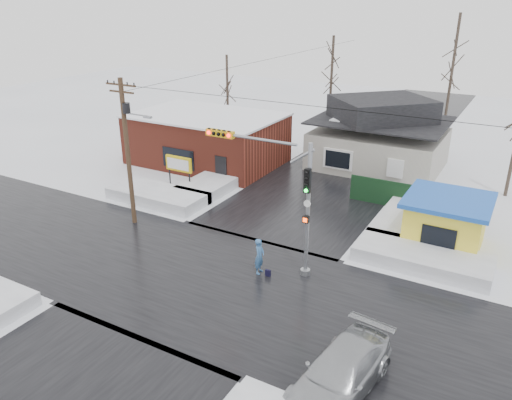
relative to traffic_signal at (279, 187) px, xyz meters
The scene contains 20 objects.
ground 5.94m from the traffic_signal, 129.36° to the right, with size 120.00×120.00×0.00m, color white.
road_ns 5.94m from the traffic_signal, 129.36° to the right, with size 10.00×120.00×0.02m, color black.
road_ew 5.94m from the traffic_signal, 129.36° to the right, with size 120.00×10.00×0.02m, color black.
snowbank_nw 12.81m from the traffic_signal, 160.57° to the left, with size 7.00×3.00×0.80m, color white.
snowbank_ne 8.75m from the traffic_signal, 31.56° to the left, with size 7.00×3.00×0.80m, color white.
snowbank_nside_w 13.70m from the traffic_signal, 136.24° to the left, with size 3.00×8.00×0.80m, color white.
snowbank_nside_e 10.94m from the traffic_signal, 63.18° to the left, with size 3.00×8.00×0.80m, color white.
traffic_signal is the anchor object (origin of this frame).
utility_pole 10.39m from the traffic_signal, behind, with size 3.15×0.44×9.00m.
brick_building 18.87m from the traffic_signal, 135.87° to the left, with size 12.20×8.20×4.12m.
marquee_sign 13.42m from the traffic_signal, 150.28° to the left, with size 2.20×0.21×2.55m.
house 19.13m from the traffic_signal, 91.29° to the left, with size 10.40×8.40×5.76m.
kiosk 10.43m from the traffic_signal, 44.84° to the left, with size 4.60×4.60×2.88m.
fence 12.31m from the traffic_signal, 69.77° to the left, with size 8.00×0.12×1.80m, color black.
tree_far_left 24.16m from the traffic_signal, 105.60° to the left, with size 3.00×3.00×10.00m.
tree_far_mid 25.78m from the traffic_signal, 81.89° to the left, with size 3.00×3.00×12.00m.
tree_far_west 26.75m from the traffic_signal, 128.00° to the left, with size 3.00×3.00×8.00m.
pedestrian 3.75m from the traffic_signal, 119.71° to the right, with size 0.70×0.46×1.92m, color #38679F.
car 9.82m from the traffic_signal, 48.66° to the right, with size 2.23×5.48×1.59m, color #A7AAAE.
shopping_bag 4.49m from the traffic_signal, 90.76° to the right, with size 0.28×0.12×0.35m, color black.
Camera 1 is at (12.74, -17.62, 13.34)m, focal length 35.00 mm.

